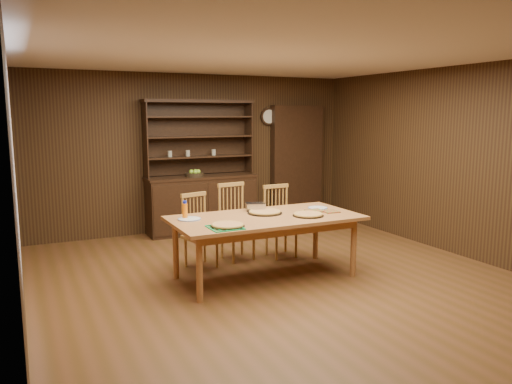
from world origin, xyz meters
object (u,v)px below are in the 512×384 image
chair_right (279,218)px  china_hutch (202,196)px  chair_left (198,228)px  chair_center (235,219)px  dining_table (265,222)px  juice_bottle (185,210)px

chair_right → china_hutch: bearing=104.6°
chair_left → chair_center: chair_center is taller
china_hutch → chair_center: (-0.12, -1.66, -0.05)m
china_hutch → chair_left: size_ratio=2.29×
dining_table → juice_bottle: bearing=162.6°
chair_left → chair_center: 0.59m
dining_table → chair_right: 1.01m
chair_center → juice_bottle: chair_center is taller
chair_right → juice_bottle: 1.62m
dining_table → chair_center: size_ratio=2.17×
chair_center → chair_right: size_ratio=1.04×
china_hutch → juice_bottle: bearing=-113.8°
dining_table → chair_left: size_ratio=2.34×
china_hutch → chair_center: 1.66m
chair_left → chair_right: size_ratio=0.97×
chair_left → dining_table: bearing=-68.7°
china_hutch → dining_table: 2.59m
chair_left → juice_bottle: (-0.33, -0.51, 0.35)m
chair_left → chair_right: bearing=-14.5°
china_hutch → juice_bottle: 2.53m
chair_center → chair_right: 0.62m
chair_left → china_hutch: bearing=54.7°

